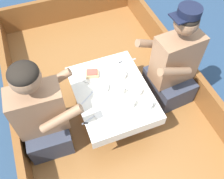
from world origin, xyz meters
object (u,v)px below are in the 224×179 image
object	(u,v)px
sandwich	(92,74)
person_port	(42,115)
coffee_cup_starboard	(121,90)
coffee_cup_center	(148,105)
coffee_cup_port	(130,103)
person_starboard	(173,66)

from	to	relation	value
sandwich	person_port	bearing A→B (deg)	-152.38
coffee_cup_starboard	coffee_cup_center	distance (m)	0.26
person_port	coffee_cup_starboard	xyz separation A→B (m)	(0.69, -0.00, 0.00)
person_port	coffee_cup_center	world-z (taller)	person_port
person_port	sandwich	world-z (taller)	person_port
coffee_cup_port	coffee_cup_center	world-z (taller)	coffee_cup_port
coffee_cup_port	coffee_cup_starboard	distance (m)	0.15
sandwich	coffee_cup_port	world-z (taller)	coffee_cup_port
person_starboard	sandwich	size ratio (longest dim) A/B	7.65
person_port	sandwich	xyz separation A→B (m)	(0.51, 0.27, 0.00)
coffee_cup_port	coffee_cup_starboard	bearing A→B (deg)	97.85
coffee_cup_starboard	coffee_cup_center	bearing A→B (deg)	-54.89
coffee_cup_port	person_port	bearing A→B (deg)	168.04
person_starboard	coffee_cup_starboard	bearing A→B (deg)	3.94
person_port	coffee_cup_port	size ratio (longest dim) A/B	9.33
coffee_cup_port	coffee_cup_starboard	world-z (taller)	coffee_cup_starboard
person_starboard	coffee_cup_center	size ratio (longest dim) A/B	10.15
sandwich	coffee_cup_starboard	world-z (taller)	coffee_cup_starboard
sandwich	coffee_cup_starboard	distance (m)	0.32
person_port	coffee_cup_center	size ratio (longest dim) A/B	9.57
person_starboard	coffee_cup_starboard	distance (m)	0.56
person_port	coffee_cup_center	bearing A→B (deg)	-12.15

